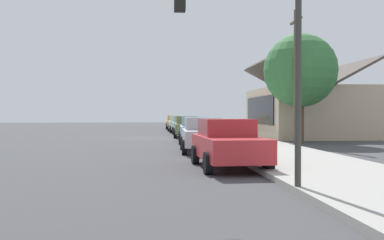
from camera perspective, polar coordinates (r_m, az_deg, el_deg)
ground_plane at (r=32.34m, az=-5.58°, el=-2.33°), size 120.00×120.00×0.00m
sidewalk_curb at (r=32.73m, az=4.28°, el=-2.15°), size 60.00×4.20×0.16m
car_mustard at (r=51.73m, az=-2.35°, el=-0.26°), size 4.87×2.05×1.59m
car_ivory at (r=45.64m, az=-1.91°, el=-0.40°), size 4.80×2.16×1.59m
car_seafoam at (r=39.26m, az=-1.27°, el=-0.59°), size 4.71×2.24×1.59m
car_olive at (r=33.09m, az=-0.66°, el=-0.85°), size 4.57×2.16×1.59m
car_skyblue at (r=26.68m, az=0.38°, el=-1.23°), size 4.92×2.15×1.59m
car_silver at (r=20.28m, az=1.41°, el=-1.87°), size 4.50×2.13×1.59m
car_cherry at (r=14.26m, az=4.70°, el=-2.99°), size 4.41×2.18×1.59m
storefront_building at (r=34.78m, az=14.58°, el=1.16°), size 10.83×7.50×5.76m
shade_tree at (r=27.31m, az=13.94°, el=6.24°), size 4.42×4.42×6.59m
traffic_light_main at (r=9.76m, az=7.64°, el=11.05°), size 0.37×2.79×5.20m
utility_pole_wooden at (r=24.95m, az=13.37°, el=5.76°), size 1.80×0.24×7.50m
fire_hydrant_red at (r=45.63m, az=-0.05°, el=-0.80°), size 0.22×0.22×0.71m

